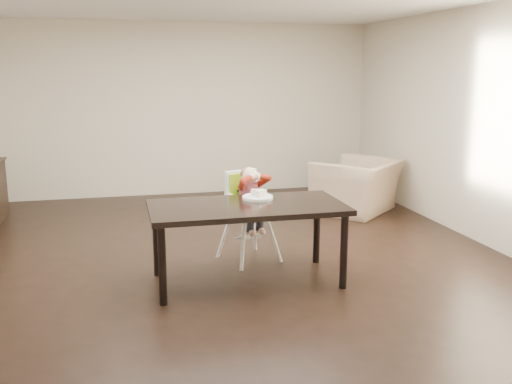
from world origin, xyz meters
TOP-DOWN VIEW (x-y plane):
  - ground at (0.00, 0.00)m, footprint 7.00×7.00m
  - room_walls at (0.00, 0.00)m, footprint 6.02×7.02m
  - dining_table at (0.09, -0.59)m, footprint 1.80×0.90m
  - high_chair at (0.24, 0.04)m, footprint 0.53×0.53m
  - plate at (0.25, -0.37)m, footprint 0.39×0.39m
  - armchair at (2.20, 1.71)m, footprint 1.33×1.30m

SIDE VIEW (x-z plane):
  - ground at x=0.00m, z-range 0.00..0.00m
  - armchair at x=2.20m, z-range 0.00..0.99m
  - dining_table at x=0.09m, z-range 0.30..1.05m
  - high_chair at x=0.24m, z-range 0.20..1.20m
  - plate at x=0.25m, z-range 0.74..0.82m
  - room_walls at x=0.00m, z-range 0.50..3.21m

